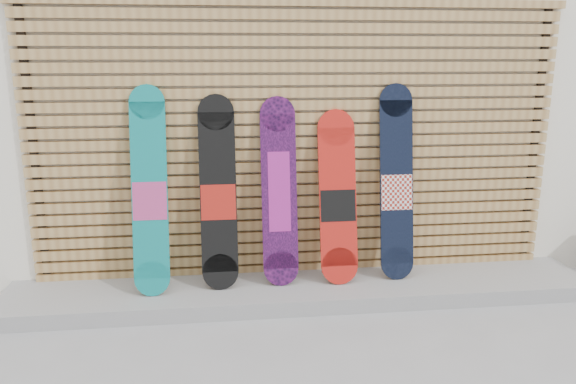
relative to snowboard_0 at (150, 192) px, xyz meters
name	(u,v)px	position (x,y,z in m)	size (l,w,h in m)	color
ground	(338,338)	(1.30, -0.75, -0.88)	(80.00, 80.00, 0.00)	gray
building	(322,61)	(1.80, 2.75, 0.92)	(12.00, 5.00, 3.60)	white
concrete_step	(302,290)	(1.15, -0.07, -0.82)	(4.60, 0.70, 0.12)	gray
slat_wall	(297,141)	(1.15, 0.22, 0.33)	(4.26, 0.08, 2.29)	#A87D46
snowboard_0	(150,192)	(0.00, 0.00, 0.00)	(0.27, 0.39, 1.55)	#0C7979
snowboard_1	(218,194)	(0.51, 0.03, -0.04)	(0.28, 0.33, 1.47)	black
snowboard_2	(279,192)	(0.98, 0.04, -0.04)	(0.27, 0.31, 1.45)	black
snowboard_3	(338,198)	(1.44, 0.02, -0.10)	(0.29, 0.34, 1.35)	red
snowboard_4	(396,184)	(1.92, 0.05, 0.00)	(0.27, 0.30, 1.55)	black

